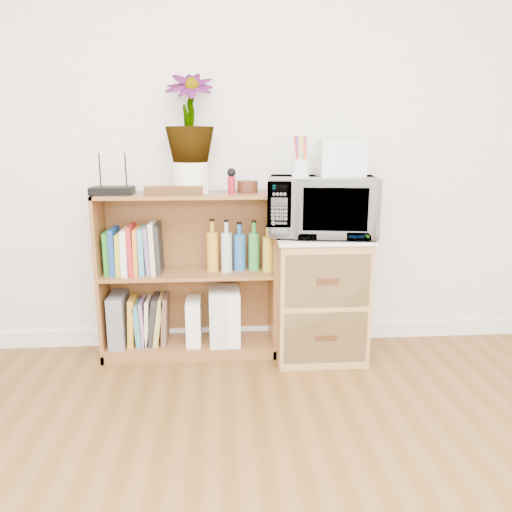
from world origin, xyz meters
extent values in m
cube|color=white|center=(0.00, 2.24, 0.05)|extent=(4.00, 0.02, 0.10)
cube|color=brown|center=(-0.35, 2.10, 0.47)|extent=(1.00, 0.30, 0.95)
cube|color=#9E7542|center=(0.40, 2.02, 0.35)|extent=(0.50, 0.45, 0.70)
imported|color=silver|center=(0.40, 2.02, 0.88)|extent=(0.64, 0.48, 0.32)
cylinder|color=silver|center=(0.26, 1.94, 1.09)|extent=(0.09, 0.09, 0.10)
cube|color=silver|center=(0.51, 2.06, 1.14)|extent=(0.25, 0.20, 0.19)
cube|color=black|center=(-0.75, 2.08, 0.97)|extent=(0.23, 0.15, 0.04)
imported|color=white|center=(-0.52, 2.07, 0.97)|extent=(0.13, 0.13, 0.03)
cylinder|color=white|center=(-0.32, 2.12, 1.04)|extent=(0.20, 0.20, 0.17)
imported|color=#437D32|center=(-0.32, 2.12, 1.36)|extent=(0.27, 0.27, 0.48)
cube|color=#37220F|center=(-0.41, 2.00, 0.97)|extent=(0.31, 0.08, 0.05)
cylinder|color=maroon|center=(-0.10, 2.06, 1.00)|extent=(0.04, 0.04, 0.10)
cylinder|color=#371A0F|center=(-0.01, 2.11, 0.98)|extent=(0.12, 0.12, 0.07)
cube|color=pink|center=(0.13, 2.01, 0.98)|extent=(0.10, 0.04, 0.05)
cube|color=slate|center=(-0.76, 2.10, 0.22)|extent=(0.09, 0.24, 0.30)
cube|color=white|center=(-0.33, 2.09, 0.20)|extent=(0.08, 0.21, 0.26)
cube|color=silver|center=(-0.18, 2.09, 0.23)|extent=(0.10, 0.26, 0.32)
cube|color=white|center=(-0.11, 2.09, 0.23)|extent=(0.10, 0.26, 0.32)
cube|color=#217B20|center=(-0.80, 2.10, 0.62)|extent=(0.03, 0.20, 0.24)
cube|color=navy|center=(-0.76, 2.10, 0.63)|extent=(0.03, 0.20, 0.26)
cube|color=gold|center=(-0.73, 2.10, 0.62)|extent=(0.03, 0.20, 0.23)
cube|color=silver|center=(-0.69, 2.10, 0.63)|extent=(0.04, 0.20, 0.25)
cube|color=#B31E23|center=(-0.66, 2.10, 0.64)|extent=(0.03, 0.20, 0.28)
cube|color=orange|center=(-0.63, 2.10, 0.63)|extent=(0.03, 0.20, 0.26)
cube|color=teal|center=(-0.60, 2.10, 0.63)|extent=(0.03, 0.20, 0.26)
cube|color=slate|center=(-0.57, 2.10, 0.63)|extent=(0.03, 0.20, 0.27)
cube|color=beige|center=(-0.54, 2.10, 0.65)|extent=(0.04, 0.20, 0.29)
cube|color=black|center=(-0.51, 2.10, 0.64)|extent=(0.03, 0.20, 0.28)
cylinder|color=gold|center=(-0.21, 2.10, 0.65)|extent=(0.07, 0.07, 0.29)
cylinder|color=silver|center=(-0.13, 2.10, 0.64)|extent=(0.06, 0.06, 0.29)
cylinder|color=#235FA6|center=(-0.05, 2.10, 0.63)|extent=(0.07, 0.07, 0.27)
cylinder|color=green|center=(0.03, 2.10, 0.64)|extent=(0.06, 0.06, 0.28)
cylinder|color=gold|center=(0.11, 2.10, 0.63)|extent=(0.06, 0.06, 0.26)
cylinder|color=silver|center=(0.18, 2.10, 0.63)|extent=(0.07, 0.07, 0.26)
cube|color=gold|center=(-0.68, 2.10, 0.21)|extent=(0.05, 0.19, 0.28)
cube|color=teal|center=(-0.65, 2.10, 0.19)|extent=(0.04, 0.19, 0.25)
cube|color=#8A6294|center=(-0.62, 2.10, 0.20)|extent=(0.03, 0.19, 0.26)
cube|color=beige|center=(-0.59, 2.10, 0.21)|extent=(0.03, 0.19, 0.27)
cube|color=black|center=(-0.56, 2.10, 0.21)|extent=(0.07, 0.19, 0.29)
cube|color=tan|center=(-0.53, 2.10, 0.21)|extent=(0.07, 0.19, 0.28)
cube|color=brown|center=(-0.50, 2.10, 0.21)|extent=(0.04, 0.19, 0.29)
camera|label=1|loc=(-0.16, -0.70, 1.25)|focal=35.00mm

